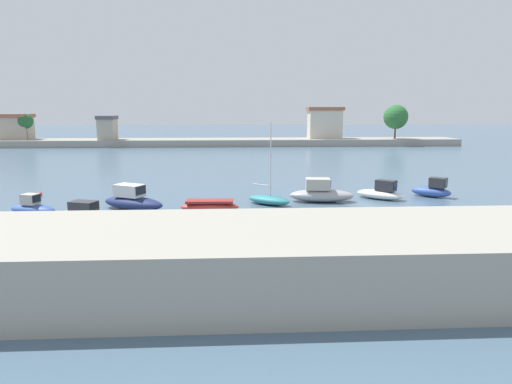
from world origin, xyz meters
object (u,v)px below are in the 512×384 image
object	(u,v)px
moored_boat_7	(433,190)
mooring_buoy_0	(138,223)
moored_boat_4	(269,199)
mooring_buoy_3	(450,214)
mooring_buoy_1	(40,194)
moored_boat_5	(321,193)
moored_boat_0	(33,208)
moored_boat_2	(133,201)
moored_boat_1	(83,217)
mooring_buoy_2	(349,196)
moored_boat_3	(210,206)
moored_boat_6	(381,192)

from	to	relation	value
moored_boat_7	mooring_buoy_0	bearing A→B (deg)	-120.50
moored_boat_4	moored_boat_7	size ratio (longest dim) A/B	1.90
mooring_buoy_3	mooring_buoy_1	bearing A→B (deg)	163.06
moored_boat_7	mooring_buoy_1	size ratio (longest dim) A/B	9.49
moored_boat_5	moored_boat_7	bearing A→B (deg)	14.91
moored_boat_0	moored_boat_2	xyz separation A→B (m)	(7.02, 1.33, 0.20)
moored_boat_1	mooring_buoy_2	size ratio (longest dim) A/B	15.75
moored_boat_0	moored_boat_2	size ratio (longest dim) A/B	0.72
moored_boat_3	moored_boat_2	bearing A→B (deg)	172.72
moored_boat_0	moored_boat_6	world-z (taller)	moored_boat_6
moored_boat_1	moored_boat_4	bearing A→B (deg)	44.85
moored_boat_0	moored_boat_5	size ratio (longest dim) A/B	0.72
moored_boat_6	moored_boat_7	xyz separation A→B (m)	(4.85, 0.71, 0.07)
mooring_buoy_3	moored_boat_6	bearing A→B (deg)	112.27
moored_boat_6	mooring_buoy_1	size ratio (longest dim) A/B	11.43
mooring_buoy_0	mooring_buoy_2	bearing A→B (deg)	28.11
moored_boat_7	mooring_buoy_3	world-z (taller)	moored_boat_7
moored_boat_2	mooring_buoy_1	world-z (taller)	moored_boat_2
moored_boat_3	mooring_buoy_1	size ratio (longest dim) A/B	12.15
moored_boat_7	mooring_buoy_0	distance (m)	25.67
moored_boat_7	moored_boat_4	bearing A→B (deg)	-131.52
moored_boat_3	moored_boat_4	bearing A→B (deg)	28.57
moored_boat_3	moored_boat_7	bearing A→B (deg)	15.93
moored_boat_7	mooring_buoy_0	size ratio (longest dim) A/B	8.19
moored_boat_4	moored_boat_6	size ratio (longest dim) A/B	1.58
moored_boat_0	moored_boat_4	size ratio (longest dim) A/B	0.60
mooring_buoy_1	moored_boat_3	bearing A→B (deg)	-25.04
moored_boat_2	mooring_buoy_3	bearing A→B (deg)	18.60
moored_boat_5	mooring_buoy_2	xyz separation A→B (m)	(2.79, 1.38, -0.55)
mooring_buoy_1	moored_boat_5	bearing A→B (deg)	-9.09
mooring_buoy_0	moored_boat_2	bearing A→B (deg)	104.74
mooring_buoy_0	mooring_buoy_1	xyz separation A→B (m)	(-10.82, 11.39, -0.03)
moored_boat_1	moored_boat_0	bearing A→B (deg)	161.77
moored_boat_6	mooring_buoy_2	bearing A→B (deg)	-151.84
mooring_buoy_3	moored_boat_5	bearing A→B (deg)	143.68
moored_boat_1	moored_boat_4	distance (m)	14.41
moored_boat_3	mooring_buoy_3	bearing A→B (deg)	-7.11
mooring_buoy_1	mooring_buoy_3	distance (m)	34.32
moored_boat_6	moored_boat_3	bearing A→B (deg)	-124.28
moored_boat_4	mooring_buoy_2	size ratio (longest dim) A/B	20.68
moored_boat_2	mooring_buoy_0	size ratio (longest dim) A/B	13.06
moored_boat_1	mooring_buoy_3	world-z (taller)	moored_boat_1
mooring_buoy_1	moored_boat_4	bearing A→B (deg)	-13.56
mooring_buoy_3	moored_boat_0	bearing A→B (deg)	175.42
moored_boat_1	mooring_buoy_3	distance (m)	25.69
moored_boat_0	moored_boat_7	bearing A→B (deg)	28.44
mooring_buoy_0	mooring_buoy_2	xyz separation A→B (m)	(16.55, 8.84, -0.05)
mooring_buoy_0	moored_boat_6	bearing A→B (deg)	23.36
moored_boat_1	moored_boat_4	world-z (taller)	moored_boat_4
moored_boat_7	mooring_buoy_3	size ratio (longest dim) A/B	8.57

